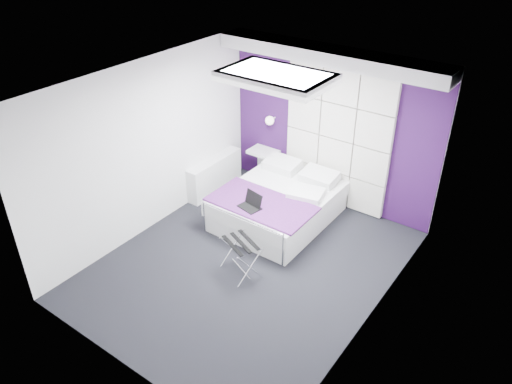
# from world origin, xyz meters

# --- Properties ---
(floor) EXTENTS (4.40, 4.40, 0.00)m
(floor) POSITION_xyz_m (0.00, 0.00, 0.00)
(floor) COLOR black
(floor) RESTS_ON ground
(ceiling) EXTENTS (4.40, 4.40, 0.00)m
(ceiling) POSITION_xyz_m (0.00, 0.00, 2.60)
(ceiling) COLOR white
(ceiling) RESTS_ON wall_back
(wall_back) EXTENTS (3.60, 0.00, 3.60)m
(wall_back) POSITION_xyz_m (0.00, 2.20, 1.30)
(wall_back) COLOR white
(wall_back) RESTS_ON floor
(wall_left) EXTENTS (0.00, 4.40, 4.40)m
(wall_left) POSITION_xyz_m (-1.80, 0.00, 1.30)
(wall_left) COLOR white
(wall_left) RESTS_ON floor
(wall_right) EXTENTS (0.00, 4.40, 4.40)m
(wall_right) POSITION_xyz_m (1.80, 0.00, 1.30)
(wall_right) COLOR white
(wall_right) RESTS_ON floor
(accent_wall) EXTENTS (3.58, 0.02, 2.58)m
(accent_wall) POSITION_xyz_m (0.00, 2.19, 1.30)
(accent_wall) COLOR #300F41
(accent_wall) RESTS_ON wall_back
(soffit) EXTENTS (3.58, 0.50, 0.20)m
(soffit) POSITION_xyz_m (0.00, 1.95, 2.50)
(soffit) COLOR white
(soffit) RESTS_ON wall_back
(headboard) EXTENTS (1.80, 0.08, 2.30)m
(headboard) POSITION_xyz_m (0.15, 2.14, 1.17)
(headboard) COLOR silver
(headboard) RESTS_ON wall_back
(skylight) EXTENTS (1.36, 0.86, 0.12)m
(skylight) POSITION_xyz_m (0.00, 0.60, 2.55)
(skylight) COLOR white
(skylight) RESTS_ON ceiling
(wall_lamp) EXTENTS (0.15, 0.15, 0.15)m
(wall_lamp) POSITION_xyz_m (-1.05, 2.06, 1.22)
(wall_lamp) COLOR white
(wall_lamp) RESTS_ON wall_back
(radiator) EXTENTS (0.22, 1.20, 0.60)m
(radiator) POSITION_xyz_m (-1.69, 1.30, 0.30)
(radiator) COLOR white
(radiator) RESTS_ON floor
(bed) EXTENTS (1.58, 1.90, 0.67)m
(bed) POSITION_xyz_m (-0.30, 1.19, 0.28)
(bed) COLOR white
(bed) RESTS_ON floor
(nightstand) EXTENTS (0.50, 0.39, 0.06)m
(nightstand) POSITION_xyz_m (-1.16, 2.02, 0.61)
(nightstand) COLOR white
(nightstand) RESTS_ON wall_back
(luggage_rack) EXTENTS (0.52, 0.38, 0.51)m
(luggage_rack) POSITION_xyz_m (0.02, -0.19, 0.25)
(luggage_rack) COLOR silver
(luggage_rack) RESTS_ON floor
(laptop) EXTENTS (0.32, 0.23, 0.23)m
(laptop) POSITION_xyz_m (-0.36, 0.56, 0.59)
(laptop) COLOR black
(laptop) RESTS_ON bed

